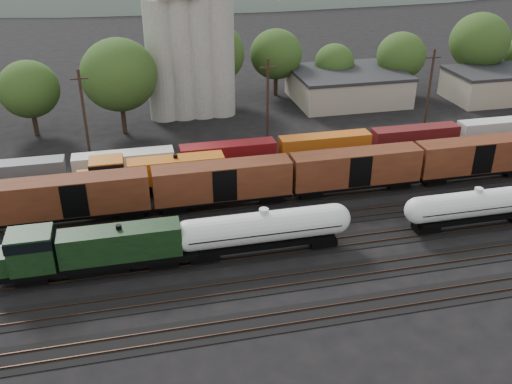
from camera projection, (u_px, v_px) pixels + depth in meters
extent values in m
plane|color=black|center=(206.00, 232.00, 58.33)|extent=(600.00, 600.00, 0.00)
cube|color=black|center=(235.00, 327.00, 45.29)|extent=(180.00, 3.20, 0.08)
cube|color=#382319|center=(236.00, 332.00, 44.63)|extent=(180.00, 0.08, 0.16)
cube|color=#382319|center=(233.00, 320.00, 45.87)|extent=(180.00, 0.08, 0.16)
cube|color=black|center=(223.00, 290.00, 49.63)|extent=(180.00, 3.20, 0.08)
cube|color=#382319|center=(225.00, 294.00, 48.97)|extent=(180.00, 0.08, 0.16)
cube|color=#382319|center=(222.00, 284.00, 50.21)|extent=(180.00, 0.08, 0.16)
cube|color=black|center=(214.00, 259.00, 53.97)|extent=(180.00, 3.20, 0.08)
cube|color=#382319|center=(215.00, 262.00, 53.31)|extent=(180.00, 0.08, 0.16)
cube|color=#382319|center=(213.00, 254.00, 54.56)|extent=(180.00, 0.08, 0.16)
cube|color=black|center=(206.00, 232.00, 58.31)|extent=(180.00, 3.20, 0.08)
cube|color=#382319|center=(207.00, 235.00, 57.65)|extent=(180.00, 0.08, 0.16)
cube|color=#382319|center=(205.00, 228.00, 58.90)|extent=(180.00, 0.08, 0.16)
cube|color=black|center=(199.00, 209.00, 62.65)|extent=(180.00, 3.20, 0.08)
cube|color=#382319|center=(200.00, 212.00, 61.99)|extent=(180.00, 0.08, 0.16)
cube|color=#382319|center=(198.00, 206.00, 63.24)|extent=(180.00, 0.08, 0.16)
cube|color=black|center=(193.00, 189.00, 66.99)|extent=(180.00, 3.20, 0.08)
cube|color=#382319|center=(194.00, 192.00, 66.33)|extent=(180.00, 0.08, 0.16)
cube|color=#382319|center=(192.00, 186.00, 67.58)|extent=(180.00, 0.08, 0.16)
cube|color=black|center=(188.00, 172.00, 71.33)|extent=(180.00, 3.20, 0.08)
cube|color=#382319|center=(189.00, 174.00, 70.67)|extent=(180.00, 0.08, 0.16)
cube|color=#382319|center=(187.00, 169.00, 71.92)|extent=(180.00, 0.08, 0.16)
cube|color=black|center=(98.00, 261.00, 51.24)|extent=(17.87, 3.05, 0.42)
cube|color=black|center=(99.00, 265.00, 51.46)|extent=(5.26, 2.31, 0.84)
cube|color=black|center=(121.00, 243.00, 50.94)|extent=(10.72, 2.52, 2.84)
cube|color=black|center=(32.00, 250.00, 49.28)|extent=(3.78, 3.05, 3.47)
cube|color=black|center=(29.00, 239.00, 48.78)|extent=(3.89, 3.15, 0.95)
cube|color=black|center=(3.00, 261.00, 49.13)|extent=(1.68, 2.52, 1.89)
cylinder|color=black|center=(119.00, 228.00, 50.23)|extent=(0.53, 0.53, 0.53)
cube|color=black|center=(33.00, 276.00, 50.39)|extent=(2.73, 2.10, 0.74)
cube|color=black|center=(163.00, 259.00, 52.71)|extent=(2.73, 2.10, 0.74)
cylinder|color=silver|center=(264.00, 227.00, 53.66)|extent=(14.25, 2.93, 2.93)
sphere|color=silver|center=(188.00, 236.00, 52.22)|extent=(2.93, 2.93, 2.93)
sphere|color=silver|center=(335.00, 218.00, 55.10)|extent=(2.93, 2.93, 2.93)
cylinder|color=silver|center=(264.00, 211.00, 52.90)|extent=(0.91, 0.91, 0.51)
cube|color=black|center=(264.00, 227.00, 53.66)|extent=(14.57, 3.08, 0.08)
cube|color=black|center=(264.00, 241.00, 54.39)|extent=(13.76, 2.23, 0.51)
cube|color=black|center=(203.00, 254.00, 53.49)|extent=(2.63, 2.02, 0.71)
cube|color=black|center=(321.00, 240.00, 55.85)|extent=(2.63, 2.02, 0.71)
cylinder|color=silver|center=(476.00, 203.00, 58.30)|extent=(13.07, 2.69, 2.69)
sphere|color=silver|center=(418.00, 210.00, 56.98)|extent=(2.69, 2.69, 2.69)
cylinder|color=silver|center=(479.00, 190.00, 57.61)|extent=(0.84, 0.84, 0.46)
cube|color=black|center=(476.00, 203.00, 58.30)|extent=(13.37, 2.82, 0.07)
cube|color=black|center=(474.00, 216.00, 58.97)|extent=(12.63, 2.04, 0.46)
cube|color=black|center=(426.00, 227.00, 58.14)|extent=(2.41, 1.86, 0.65)
cube|color=black|center=(158.00, 183.00, 65.60)|extent=(18.27, 2.94, 0.41)
cube|color=black|center=(158.00, 187.00, 65.81)|extent=(5.07, 2.23, 0.81)
cube|color=#BD5C10|center=(176.00, 169.00, 65.33)|extent=(10.96, 2.44, 2.74)
cube|color=#BD5C10|center=(107.00, 173.00, 63.64)|extent=(3.65, 2.94, 3.35)
cube|color=black|center=(106.00, 164.00, 63.16)|extent=(3.75, 3.04, 0.91)
cube|color=#BD5C10|center=(85.00, 181.00, 63.47)|extent=(1.62, 2.44, 1.83)
cylinder|color=black|center=(175.00, 157.00, 64.64)|extent=(0.51, 0.51, 0.51)
cube|color=black|center=(107.00, 193.00, 64.72)|extent=(2.64, 2.03, 0.71)
cube|color=black|center=(209.00, 183.00, 67.09)|extent=(2.64, 2.03, 0.71)
cube|color=black|center=(78.00, 213.00, 59.55)|extent=(15.00, 2.60, 0.40)
cube|color=#542614|center=(75.00, 195.00, 58.60)|extent=(15.00, 2.90, 3.80)
cube|color=black|center=(223.00, 197.00, 62.67)|extent=(15.00, 2.60, 0.40)
cube|color=#542614|center=(222.00, 180.00, 61.72)|extent=(15.00, 2.90, 3.80)
cube|color=black|center=(354.00, 183.00, 65.79)|extent=(15.00, 2.60, 0.40)
cube|color=#542614|center=(356.00, 167.00, 64.84)|extent=(15.00, 2.90, 3.80)
cube|color=black|center=(474.00, 171.00, 68.91)|extent=(15.00, 2.60, 0.40)
cube|color=#542614|center=(477.00, 155.00, 67.96)|extent=(15.00, 2.90, 3.80)
cube|color=black|center=(188.00, 169.00, 71.13)|extent=(160.00, 2.60, 0.60)
cube|color=slate|center=(12.00, 173.00, 66.26)|extent=(12.00, 2.40, 2.60)
cube|color=silver|center=(124.00, 163.00, 68.85)|extent=(12.00, 2.40, 2.60)
cube|color=maroon|center=(228.00, 153.00, 71.44)|extent=(12.00, 2.40, 2.60)
cube|color=#BB5713|center=(325.00, 144.00, 74.04)|extent=(12.00, 2.40, 2.60)
cube|color=#551314|center=(415.00, 136.00, 76.63)|extent=(12.00, 2.40, 2.60)
cube|color=silver|center=(499.00, 129.00, 79.22)|extent=(12.00, 2.40, 2.60)
cylinder|color=#A4A196|center=(161.00, 61.00, 85.31)|extent=(4.40, 4.40, 18.00)
cylinder|color=#A4A196|center=(181.00, 60.00, 85.92)|extent=(4.40, 4.40, 18.00)
cylinder|color=#A4A196|center=(201.00, 59.00, 86.52)|extent=(4.40, 4.40, 18.00)
cylinder|color=#A4A196|center=(220.00, 58.00, 87.13)|extent=(4.40, 4.40, 18.00)
cube|color=#9E937F|center=(347.00, 87.00, 96.36)|extent=(18.00, 14.00, 4.60)
cube|color=#232326|center=(348.00, 72.00, 95.20)|extent=(18.36, 14.28, 0.50)
cube|color=#9E937F|center=(496.00, 86.00, 97.08)|extent=(16.00, 10.00, 4.60)
cube|color=#232326|center=(499.00, 71.00, 95.93)|extent=(16.32, 10.20, 0.50)
cylinder|color=black|center=(35.00, 124.00, 82.30)|extent=(0.70, 0.70, 3.12)
ellipsoid|color=#33511E|center=(29.00, 89.00, 79.93)|extent=(8.47, 8.47, 8.02)
cylinder|color=black|center=(124.00, 120.00, 82.84)|extent=(0.70, 0.70, 3.96)
ellipsoid|color=#33511E|center=(119.00, 75.00, 79.83)|extent=(10.75, 10.75, 10.18)
cylinder|color=black|center=(213.00, 93.00, 94.69)|extent=(0.70, 0.70, 3.91)
ellipsoid|color=#33511E|center=(212.00, 53.00, 91.72)|extent=(10.61, 10.61, 10.05)
cylinder|color=black|center=(276.00, 86.00, 99.45)|extent=(0.70, 0.70, 3.28)
ellipsoid|color=#33511E|center=(276.00, 54.00, 96.95)|extent=(8.91, 8.91, 8.45)
cylinder|color=black|center=(333.00, 86.00, 100.35)|extent=(0.70, 0.70, 2.52)
ellipsoid|color=#33511E|center=(334.00, 63.00, 98.43)|extent=(6.84, 6.84, 6.48)
cylinder|color=black|center=(398.00, 85.00, 100.20)|extent=(0.70, 0.70, 3.09)
ellipsoid|color=#33511E|center=(401.00, 56.00, 97.85)|extent=(8.38, 8.38, 7.94)
cylinder|color=black|center=(473.00, 77.00, 103.34)|extent=(0.70, 0.70, 3.83)
ellipsoid|color=#33511E|center=(480.00, 41.00, 100.42)|extent=(10.41, 10.41, 9.86)
cylinder|color=black|center=(84.00, 116.00, 72.28)|extent=(0.36, 0.36, 12.00)
cube|color=black|center=(79.00, 79.00, 70.11)|extent=(2.20, 0.18, 0.18)
cylinder|color=black|center=(268.00, 102.00, 77.14)|extent=(0.36, 0.36, 12.00)
cube|color=black|center=(268.00, 67.00, 74.97)|extent=(2.20, 0.18, 0.18)
cylinder|color=black|center=(429.00, 91.00, 82.01)|extent=(0.36, 0.36, 12.00)
cube|color=black|center=(434.00, 57.00, 79.83)|extent=(2.20, 0.18, 0.18)
ellipsoid|color=#59665B|center=(209.00, 15.00, 302.49)|extent=(520.00, 286.00, 130.00)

